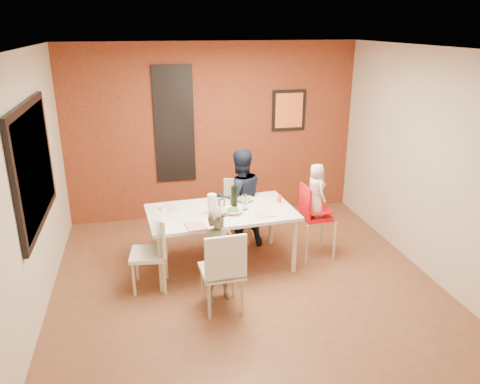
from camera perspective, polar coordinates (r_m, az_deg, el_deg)
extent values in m
plane|color=brown|center=(5.74, 0.65, -10.91)|extent=(4.50, 4.50, 0.00)
cube|color=white|center=(4.94, 0.77, 17.09)|extent=(4.50, 4.50, 0.02)
cube|color=beige|center=(7.32, -3.27, 7.31)|extent=(4.50, 0.02, 2.70)
cube|color=beige|center=(3.21, 9.87, -10.17)|extent=(4.50, 0.02, 2.70)
cube|color=beige|center=(5.19, -24.29, 0.21)|extent=(0.02, 4.50, 2.70)
cube|color=beige|center=(6.08, 21.90, 3.25)|extent=(0.02, 4.50, 2.70)
cube|color=maroon|center=(7.30, -3.25, 7.28)|extent=(4.50, 0.02, 2.70)
cube|color=black|center=(5.31, -23.88, 2.98)|extent=(0.05, 1.70, 1.30)
cube|color=black|center=(5.31, -23.72, 2.99)|extent=(0.02, 1.55, 1.15)
cube|color=silver|center=(7.19, -8.02, 8.14)|extent=(0.55, 0.03, 1.70)
cube|color=black|center=(7.18, -8.02, 8.13)|extent=(0.60, 0.03, 1.76)
cube|color=black|center=(7.50, 5.96, 9.88)|extent=(0.54, 0.03, 0.64)
cube|color=orange|center=(7.48, 6.00, 9.86)|extent=(0.44, 0.01, 0.54)
cube|color=silver|center=(5.81, -2.31, -2.48)|extent=(1.87, 1.13, 0.04)
cylinder|color=beige|center=(5.47, -9.60, -8.63)|extent=(0.06, 0.06, 0.71)
cylinder|color=beige|center=(6.22, -10.59, -5.03)|extent=(0.06, 0.06, 0.71)
cylinder|color=beige|center=(5.84, 6.64, -6.51)|extent=(0.06, 0.06, 0.71)
cylinder|color=beige|center=(6.55, 3.81, -3.40)|extent=(0.06, 0.06, 0.71)
cube|color=silver|center=(5.07, -2.25, -9.58)|extent=(0.46, 0.46, 0.05)
cube|color=silver|center=(4.78, -1.73, -8.13)|extent=(0.44, 0.06, 0.50)
cylinder|color=tan|center=(5.37, -0.77, -10.59)|extent=(0.04, 0.04, 0.43)
cylinder|color=tan|center=(5.08, 0.28, -12.57)|extent=(0.04, 0.04, 0.43)
cylinder|color=tan|center=(5.31, -4.58, -11.08)|extent=(0.04, 0.04, 0.43)
cylinder|color=tan|center=(5.01, -3.77, -13.13)|extent=(0.04, 0.04, 0.43)
cube|color=white|center=(6.61, -0.30, -2.62)|extent=(0.48, 0.48, 0.05)
cube|color=white|center=(6.70, -0.26, -0.22)|extent=(0.40, 0.13, 0.46)
cylinder|color=#CAB596|center=(6.55, -1.78, -4.88)|extent=(0.03, 0.03, 0.39)
cylinder|color=#CAB596|center=(6.85, -1.64, -3.73)|extent=(0.03, 0.03, 0.39)
cylinder|color=#CAB596|center=(6.54, 1.10, -4.91)|extent=(0.03, 0.03, 0.39)
cylinder|color=#CAB596|center=(6.84, 1.11, -3.75)|extent=(0.03, 0.03, 0.39)
cube|color=silver|center=(5.54, -11.01, -7.42)|extent=(0.47, 0.47, 0.05)
cube|color=silver|center=(5.42, -9.15, -5.12)|extent=(0.09, 0.42, 0.48)
cylinder|color=beige|center=(5.82, -12.43, -8.64)|extent=(0.03, 0.03, 0.42)
cylinder|color=beige|center=(5.78, -8.99, -8.58)|extent=(0.03, 0.03, 0.42)
cylinder|color=beige|center=(5.52, -12.83, -10.35)|extent=(0.03, 0.03, 0.42)
cylinder|color=beige|center=(5.48, -9.18, -10.30)|extent=(0.03, 0.03, 0.42)
cube|color=red|center=(6.19, 9.24, -2.95)|extent=(0.36, 0.36, 0.05)
cube|color=red|center=(6.05, 7.93, -1.10)|extent=(0.05, 0.35, 0.41)
cube|color=red|center=(6.16, 9.29, -2.11)|extent=(0.36, 0.36, 0.02)
cylinder|color=tan|center=(6.23, 11.45, -5.92)|extent=(0.03, 0.03, 0.54)
cylinder|color=tan|center=(6.08, 8.12, -6.39)|extent=(0.03, 0.03, 0.54)
cylinder|color=tan|center=(6.55, 9.99, -4.51)|extent=(0.03, 0.03, 0.54)
cylinder|color=tan|center=(6.40, 6.80, -4.91)|extent=(0.03, 0.03, 0.54)
imported|color=brown|center=(5.17, -2.58, -7.85)|extent=(0.45, 0.37, 1.08)
imported|color=black|center=(6.36, -0.01, -0.81)|extent=(0.74, 0.62, 1.38)
imported|color=beige|center=(6.05, 9.25, 0.26)|extent=(0.27, 0.37, 0.69)
cube|color=silver|center=(5.37, -5.35, -4.20)|extent=(0.25, 0.25, 0.01)
cube|color=white|center=(6.15, -1.94, -0.95)|extent=(0.25, 0.25, 0.01)
cube|color=white|center=(5.70, 3.05, -2.68)|extent=(0.22, 0.22, 0.01)
cube|color=white|center=(5.93, -8.75, -1.97)|extent=(0.26, 0.26, 0.01)
imported|color=white|center=(5.72, -0.86, -2.32)|extent=(0.29, 0.29, 0.06)
imported|color=silver|center=(6.09, 0.54, -0.93)|extent=(0.28, 0.28, 0.05)
cylinder|color=black|center=(5.79, -0.69, -0.72)|extent=(0.08, 0.08, 0.31)
cylinder|color=white|center=(5.60, -2.35, -1.95)|extent=(0.08, 0.08, 0.22)
cylinder|color=white|center=(5.80, 0.55, -1.24)|extent=(0.07, 0.07, 0.20)
cylinder|color=white|center=(5.68, -3.42, -1.48)|extent=(0.11, 0.11, 0.25)
cylinder|color=red|center=(5.82, -0.61, -1.48)|extent=(0.04, 0.04, 0.14)
cylinder|color=#296822|center=(5.87, -1.04, -1.22)|extent=(0.04, 0.04, 0.15)
cylinder|color=brown|center=(5.80, -2.00, -1.55)|extent=(0.04, 0.04, 0.14)
cylinder|color=orange|center=(6.07, 4.80, -0.84)|extent=(0.06, 0.06, 0.10)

